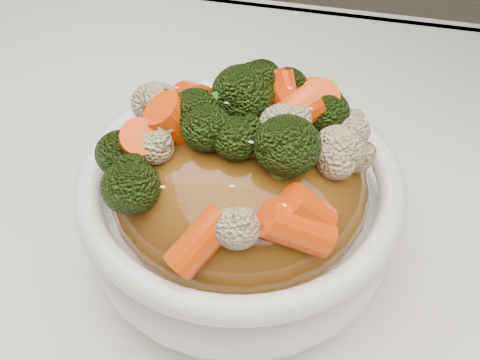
# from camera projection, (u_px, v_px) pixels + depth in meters

# --- Properties ---
(tablecloth) EXTENTS (1.20, 0.80, 0.04)m
(tablecloth) POSITION_uv_depth(u_px,v_px,m) (187.00, 256.00, 0.48)
(tablecloth) COLOR white
(tablecloth) RESTS_ON dining_table
(bowl) EXTENTS (0.26, 0.26, 0.09)m
(bowl) POSITION_uv_depth(u_px,v_px,m) (240.00, 212.00, 0.43)
(bowl) COLOR white
(bowl) RESTS_ON tablecloth
(sauce_base) EXTENTS (0.21, 0.21, 0.10)m
(sauce_base) POSITION_uv_depth(u_px,v_px,m) (240.00, 183.00, 0.40)
(sauce_base) COLOR brown
(sauce_base) RESTS_ON bowl
(carrots) EXTENTS (0.21, 0.21, 0.05)m
(carrots) POSITION_uv_depth(u_px,v_px,m) (240.00, 110.00, 0.35)
(carrots) COLOR #F14707
(carrots) RESTS_ON sauce_base
(broccoli) EXTENTS (0.21, 0.21, 0.05)m
(broccoli) POSITION_uv_depth(u_px,v_px,m) (240.00, 112.00, 0.36)
(broccoli) COLOR black
(broccoli) RESTS_ON sauce_base
(cauliflower) EXTENTS (0.21, 0.21, 0.04)m
(cauliflower) POSITION_uv_depth(u_px,v_px,m) (240.00, 114.00, 0.36)
(cauliflower) COLOR beige
(cauliflower) RESTS_ON sauce_base
(scallions) EXTENTS (0.16, 0.16, 0.02)m
(scallions) POSITION_uv_depth(u_px,v_px,m) (240.00, 109.00, 0.35)
(scallions) COLOR #419622
(scallions) RESTS_ON sauce_base
(sesame_seeds) EXTENTS (0.19, 0.19, 0.01)m
(sesame_seeds) POSITION_uv_depth(u_px,v_px,m) (240.00, 109.00, 0.35)
(sesame_seeds) COLOR beige
(sesame_seeds) RESTS_ON sauce_base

